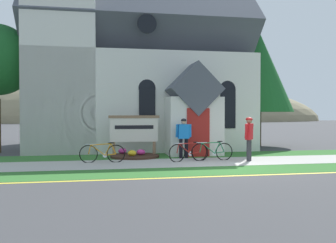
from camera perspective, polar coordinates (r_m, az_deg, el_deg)
The scene contains 15 objects.
ground at distance 16.82m, azimuth 4.91°, elevation -5.14°, with size 140.00×140.00×0.00m, color #3D3D3F.
sidewalk_slab at distance 13.98m, azimuth -1.52°, elevation -6.43°, with size 32.00×2.45×0.01m, color #A8A59E.
grass_verge at distance 11.89m, azimuth 0.10°, elevation -7.80°, with size 32.00×1.82×0.01m, color #2D6628.
church_lawn at distance 16.22m, azimuth -2.77°, elevation -5.36°, with size 24.00×2.11×0.01m, color #2D6628.
curb_paint_stripe at distance 10.87m, azimuth 1.13°, elevation -8.67°, with size 28.00×0.16×0.01m, color yellow.
church_building at distance 21.28m, azimuth -5.86°, elevation 8.72°, with size 11.71×10.64×12.27m.
church_sign at distance 16.06m, azimuth -5.25°, elevation -1.26°, with size 2.21×0.16×1.79m.
flower_bed at distance 15.86m, azimuth -5.23°, elevation -5.24°, with size 2.07×2.07×0.34m.
bicycle_yellow at distance 14.30m, azimuth -10.08°, elevation -4.83°, with size 1.73×0.18×0.79m.
bicycle_blue at distance 14.49m, azimuth 3.19°, elevation -4.71°, with size 1.67×0.55×0.78m.
bicycle_white at distance 14.81m, azimuth 6.85°, elevation -4.59°, with size 1.74×0.12×0.79m.
cyclist_in_green_jersey at distance 15.37m, azimuth 2.43°, elevation -2.10°, with size 0.66×0.29×1.66m.
cyclist_in_orange_jersey at distance 14.77m, azimuth 12.41°, elevation -2.10°, with size 0.50×0.60×1.72m.
roadside_conifer at distance 21.82m, azimuth 13.87°, elevation 7.46°, with size 3.87×3.87×6.53m.
distant_hill at distance 85.27m, azimuth -9.00°, elevation 0.03°, with size 102.71×37.11×20.45m, color #847A5B.
Camera 1 is at (-4.43, -12.11, 1.89)m, focal length 39.49 mm.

